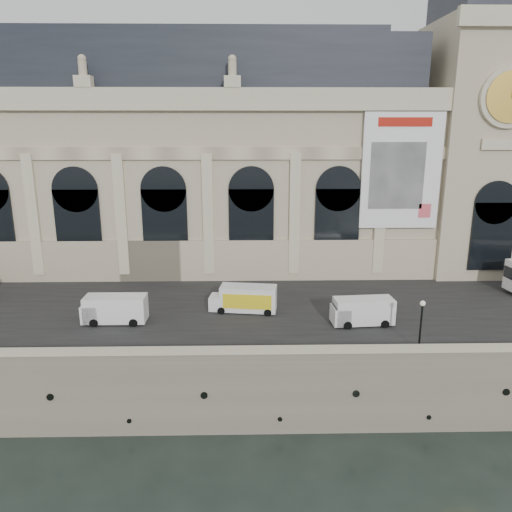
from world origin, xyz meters
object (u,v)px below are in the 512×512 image
(van_b, at_px, (112,309))
(van_c, at_px, (360,311))
(box_truck, at_px, (245,299))
(lamp_right, at_px, (421,326))

(van_b, bearing_deg, van_c, -2.29)
(box_truck, distance_m, lamp_right, 17.12)
(van_b, distance_m, box_truck, 12.76)
(van_c, height_order, lamp_right, lamp_right)
(van_c, height_order, box_truck, box_truck)
(box_truck, xyz_separation_m, lamp_right, (14.50, -9.07, 0.82))
(van_b, bearing_deg, lamp_right, -13.46)
(van_b, height_order, van_c, van_b)
(van_c, xyz_separation_m, lamp_right, (3.76, -5.53, 0.87))
(van_b, distance_m, lamp_right, 27.76)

